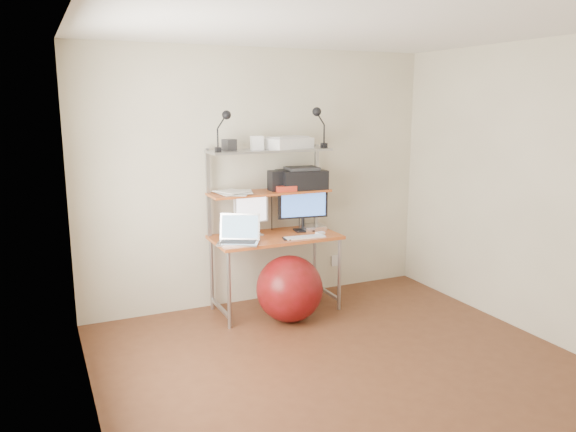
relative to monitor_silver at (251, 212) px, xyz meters
name	(u,v)px	position (x,y,z in m)	size (l,w,h in m)	color
room	(356,209)	(0.20, -1.54, 0.28)	(3.60, 3.60, 3.60)	brown
computer_desk	(273,212)	(0.20, -0.04, -0.01)	(1.20, 0.60, 1.57)	#B95823
wall_outlet	(335,261)	(1.05, 0.24, -0.67)	(0.08, 0.01, 0.12)	silver
monitor_silver	(251,212)	(0.00, 0.00, 0.00)	(0.38, 0.18, 0.43)	silver
monitor_black	(303,205)	(0.54, -0.02, 0.02)	(0.51, 0.16, 0.51)	black
laptop	(239,236)	(-0.20, -0.20, -0.18)	(0.46, 0.43, 0.32)	silver
keyboard	(305,237)	(0.42, -0.29, -0.22)	(0.39, 0.11, 0.01)	silver
mouse	(320,233)	(0.61, -0.24, -0.22)	(0.08, 0.05, 0.02)	silver
mac_mini	(313,227)	(0.65, -0.01, -0.21)	(0.22, 0.22, 0.04)	silver
phone	(286,239)	(0.24, -0.27, -0.23)	(0.06, 0.12, 0.01)	black
printer	(302,179)	(0.55, 0.04, 0.28)	(0.47, 0.34, 0.21)	black
nas_cube	(276,181)	(0.27, 0.03, 0.28)	(0.13, 0.13, 0.19)	black
red_box	(285,188)	(0.34, -0.04, 0.21)	(0.19, 0.13, 0.05)	red
scanner	(288,143)	(0.40, 0.05, 0.64)	(0.50, 0.40, 0.11)	silver
box_white	(257,143)	(0.08, 0.03, 0.65)	(0.11, 0.09, 0.13)	silver
box_grey	(229,145)	(-0.19, 0.06, 0.63)	(0.10, 0.10, 0.10)	#2C2C2E
clip_lamp_left	(225,122)	(-0.27, -0.09, 0.85)	(0.15, 0.08, 0.37)	black
clip_lamp_right	(318,118)	(0.67, -0.06, 0.86)	(0.16, 0.09, 0.39)	black
exercise_ball	(290,289)	(0.21, -0.42, -0.66)	(0.61, 0.61, 0.61)	maroon
paper_stack	(233,192)	(-0.17, 0.02, 0.20)	(0.38, 0.42, 0.03)	white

